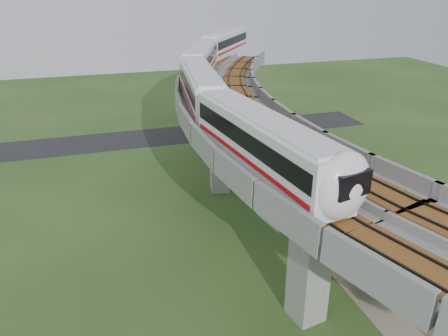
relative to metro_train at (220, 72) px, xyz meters
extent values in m
plane|color=#294C1E|center=(-2.00, -13.96, -12.31)|extent=(160.00, 160.00, 0.00)
cube|color=gray|center=(12.00, -15.96, -12.29)|extent=(18.00, 26.00, 0.04)
cube|color=#232326|center=(-2.00, 16.04, -12.29)|extent=(60.00, 8.00, 0.03)
cube|color=#99968E|center=(7.11, 17.84, -8.11)|extent=(2.86, 2.93, 8.40)
cube|color=#99968E|center=(7.11, 17.84, -3.31)|extent=(7.21, 5.74, 1.20)
cube|color=#99968E|center=(-1.09, -3.54, -8.11)|extent=(2.35, 2.51, 8.40)
cube|color=#99968E|center=(-1.09, -3.54, -3.31)|extent=(7.31, 3.58, 1.20)
cube|color=#99968E|center=(-1.09, -24.38, -8.11)|extent=(2.35, 2.51, 8.40)
cube|color=#99968E|center=(-1.09, -24.38, -3.31)|extent=(7.31, 3.58, 1.20)
cube|color=gray|center=(4.18, 12.58, -2.31)|extent=(16.42, 20.91, 0.80)
cube|color=gray|center=(0.33, 14.48, -1.41)|extent=(8.66, 17.08, 1.00)
cube|color=gray|center=(8.04, 10.68, -1.41)|extent=(8.66, 17.08, 1.00)
cube|color=brown|center=(2.21, 13.55, -1.85)|extent=(10.68, 18.08, 0.12)
cube|color=black|center=(2.21, 13.55, -1.73)|extent=(9.69, 17.59, 0.12)
cube|color=brown|center=(6.16, 11.61, -1.85)|extent=(10.68, 18.08, 0.12)
cube|color=black|center=(6.16, 11.61, -1.73)|extent=(9.69, 17.59, 0.12)
cube|color=gray|center=(-1.30, -4.83, -2.31)|extent=(11.77, 20.03, 0.80)
cube|color=gray|center=(-5.55, -4.18, -1.41)|extent=(3.22, 18.71, 1.00)
cube|color=gray|center=(2.95, -5.48, -1.41)|extent=(3.22, 18.71, 1.00)
cube|color=brown|center=(-3.48, -4.50, -1.85)|extent=(5.44, 19.05, 0.12)
cube|color=black|center=(-3.48, -4.50, -1.73)|extent=(4.35, 18.88, 0.12)
cube|color=brown|center=(0.87, -5.17, -1.85)|extent=(5.44, 19.05, 0.12)
cube|color=black|center=(0.87, -5.17, -1.73)|extent=(4.35, 18.88, 0.12)
cube|color=gray|center=(-1.30, -23.09, -2.31)|extent=(11.77, 20.03, 0.80)
cube|color=gray|center=(-5.55, -23.74, -1.41)|extent=(3.22, 18.71, 1.00)
cube|color=gray|center=(2.95, -22.43, -1.41)|extent=(3.22, 18.71, 1.00)
cube|color=brown|center=(-3.48, -23.42, -1.85)|extent=(5.44, 19.05, 0.12)
cube|color=black|center=(-3.48, -23.42, -1.73)|extent=(4.35, 18.88, 0.12)
cube|color=brown|center=(0.87, -22.75, -1.85)|extent=(5.44, 19.05, 0.12)
cube|color=black|center=(0.87, -22.75, -1.73)|extent=(4.35, 18.88, 0.12)
cube|color=white|center=(-3.70, -21.83, -0.07)|extent=(4.58, 15.22, 3.20)
cube|color=white|center=(-3.70, -21.83, 1.63)|extent=(3.95, 14.41, 0.22)
cube|color=black|center=(-3.70, -21.83, 0.38)|extent=(4.56, 14.63, 1.15)
cube|color=#B21311|center=(-3.70, -21.83, -0.82)|extent=(4.56, 14.63, 0.30)
cube|color=black|center=(-3.70, -21.83, -1.53)|extent=(3.50, 12.89, 0.28)
cube|color=white|center=(-3.73, -6.27, -0.07)|extent=(4.53, 15.22, 3.20)
cube|color=white|center=(-3.73, -6.27, 1.63)|extent=(3.91, 14.41, 0.22)
cube|color=black|center=(-3.73, -6.27, 0.38)|extent=(4.52, 14.63, 1.15)
cube|color=#B21311|center=(-3.73, -6.27, -0.82)|extent=(4.52, 14.63, 0.30)
cube|color=black|center=(-3.73, -6.27, -1.53)|extent=(3.46, 12.89, 0.28)
cube|color=white|center=(0.11, 8.81, -0.07)|extent=(8.00, 14.95, 3.20)
cube|color=white|center=(0.11, 8.81, 1.63)|extent=(7.23, 14.05, 0.22)
cube|color=black|center=(0.11, 8.81, 0.38)|extent=(7.84, 14.41, 1.15)
cube|color=#B21311|center=(0.11, 8.81, -0.82)|extent=(7.84, 14.41, 0.30)
cube|color=black|center=(0.11, 8.81, -1.53)|extent=(6.44, 12.56, 0.28)
cube|color=white|center=(7.58, 22.46, -0.07)|extent=(10.97, 13.74, 3.20)
cube|color=white|center=(7.58, 22.46, 1.63)|extent=(10.10, 12.82, 0.22)
cube|color=black|center=(7.58, 22.46, 0.38)|extent=(10.67, 13.29, 1.15)
cube|color=#B21311|center=(7.58, 22.46, -0.82)|extent=(10.67, 13.29, 0.30)
cube|color=black|center=(7.58, 22.46, -1.53)|extent=(9.01, 11.45, 0.28)
ellipsoid|color=white|center=(-2.37, -28.96, 0.08)|extent=(3.67, 2.57, 3.64)
cylinder|color=#2D382D|center=(10.25, 5.33, -11.56)|extent=(0.08, 0.08, 1.50)
cube|color=#2D382D|center=(9.38, 3.02, -11.56)|extent=(1.69, 4.77, 1.40)
cylinder|color=#2D382D|center=(8.62, 0.67, -11.56)|extent=(0.08, 0.08, 1.50)
cube|color=#2D382D|center=(7.97, -1.72, -11.56)|extent=(1.23, 4.91, 1.40)
cylinder|color=#2D382D|center=(7.44, -4.13, -11.56)|extent=(0.08, 0.08, 1.50)
cube|color=#2D382D|center=(7.03, -6.57, -11.56)|extent=(0.75, 4.99, 1.40)
cylinder|color=#2D382D|center=(6.73, -9.02, -11.56)|extent=(0.08, 0.08, 1.50)
cube|color=#2D382D|center=(6.56, -11.49, -11.56)|extent=(0.27, 5.04, 1.40)
cylinder|color=#2D382D|center=(6.50, -13.96, -11.56)|extent=(0.08, 0.08, 1.50)
cube|color=#2D382D|center=(6.56, -16.43, -11.56)|extent=(0.27, 5.04, 1.40)
cylinder|color=#2D382D|center=(6.73, -18.89, -11.56)|extent=(0.08, 0.08, 1.50)
cube|color=#2D382D|center=(7.03, -21.35, -11.56)|extent=(0.75, 4.99, 1.40)
cylinder|color=#2D382D|center=(7.44, -23.78, -11.56)|extent=(0.08, 0.08, 1.50)
cube|color=#2D382D|center=(7.97, -26.20, -11.56)|extent=(1.23, 4.91, 1.40)
cylinder|color=#382314|center=(8.73, 7.54, -11.78)|extent=(0.18, 0.18, 1.06)
ellipsoid|color=#113714|center=(8.73, 7.54, -10.47)|extent=(2.61, 2.61, 2.22)
cylinder|color=#382314|center=(6.49, 1.82, -11.63)|extent=(0.18, 0.18, 1.36)
ellipsoid|color=#113714|center=(6.49, 1.82, -10.33)|extent=(2.08, 2.08, 1.77)
cylinder|color=#382314|center=(5.06, -6.31, -11.73)|extent=(0.18, 0.18, 1.16)
ellipsoid|color=#113714|center=(5.06, -6.31, -10.28)|extent=(2.88, 2.88, 2.45)
cylinder|color=#382314|center=(5.03, -12.61, -11.50)|extent=(0.18, 0.18, 1.63)
ellipsoid|color=#113714|center=(5.03, -12.61, -9.75)|extent=(3.09, 3.09, 2.63)
cylinder|color=#382314|center=(5.11, -19.30, -11.50)|extent=(0.18, 0.18, 1.62)
ellipsoid|color=#113714|center=(5.11, -19.30, -9.91)|extent=(2.61, 2.61, 2.22)
cylinder|color=#382314|center=(4.82, -23.48, -11.76)|extent=(0.18, 0.18, 1.09)
ellipsoid|color=#113714|center=(4.82, -23.48, -10.36)|extent=(2.86, 2.86, 2.44)
imported|color=white|center=(11.14, -19.31, -11.65)|extent=(2.87, 3.89, 1.23)
imported|color=black|center=(9.91, -11.91, -11.70)|extent=(4.14, 2.15, 1.15)
camera|label=1|loc=(-13.53, -45.55, 9.38)|focal=35.00mm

